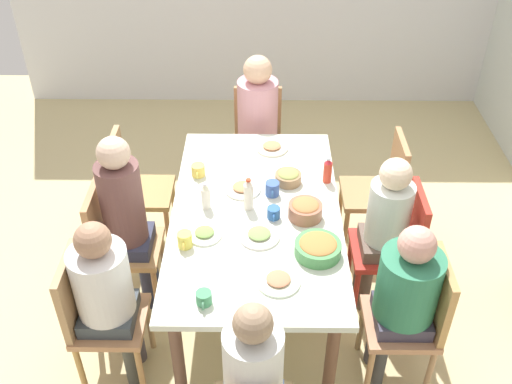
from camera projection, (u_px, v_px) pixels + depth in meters
ground_plane at (256, 296)px, 4.07m from camera, size 6.82×6.82×0.00m
dining_table at (256, 221)px, 3.65m from camera, size 1.81×1.04×0.76m
chair_0 at (396, 242)px, 3.75m from camera, size 0.40×0.40×0.90m
person_0 at (385, 222)px, 3.65m from camera, size 0.30×0.30×1.15m
chair_1 at (116, 240)px, 3.76m from camera, size 0.40×0.40×0.90m
person_1 at (125, 212)px, 3.62m from camera, size 0.30×0.30×1.28m
chair_2 at (95, 313)px, 3.29m from camera, size 0.40×0.40×0.90m
person_2 at (106, 290)px, 3.17m from camera, size 0.32×0.32×1.15m
person_3 at (253, 382)px, 2.68m from camera, size 0.30×0.30×1.23m
chair_4 at (258, 136)px, 4.78m from camera, size 0.40×0.40×0.90m
person_4 at (258, 116)px, 4.56m from camera, size 0.31×0.31×1.24m
chair_5 at (381, 186)px, 4.23m from camera, size 0.40×0.40×0.90m
chair_6 at (133, 185)px, 4.24m from camera, size 0.40×0.40×0.90m
chair_7 at (416, 315)px, 3.27m from camera, size 0.40×0.40×0.90m
person_7 at (405, 292)px, 3.16m from camera, size 0.34×0.34×1.14m
plate_0 at (259, 235)px, 3.41m from camera, size 0.24×0.24×0.04m
plate_1 at (272, 147)px, 4.16m from camera, size 0.23×0.23×0.04m
plate_2 at (243, 188)px, 3.77m from camera, size 0.23×0.23×0.04m
plate_3 at (205, 234)px, 3.42m from camera, size 0.21×0.21×0.04m
plate_4 at (278, 280)px, 3.12m from camera, size 0.24×0.24×0.04m
bowl_0 at (288, 177)px, 3.82m from camera, size 0.17×0.17×0.09m
bowl_1 at (305, 210)px, 3.53m from camera, size 0.21×0.21×0.11m
bowl_2 at (318, 248)px, 3.27m from camera, size 0.26×0.26×0.10m
cup_0 at (272, 189)px, 3.71m from camera, size 0.12×0.09×0.09m
cup_1 at (198, 170)px, 3.89m from camera, size 0.13×0.09×0.08m
cup_2 at (204, 298)px, 2.99m from camera, size 0.12×0.08×0.07m
cup_3 at (185, 240)px, 3.33m from camera, size 0.12×0.08×0.09m
cup_4 at (274, 213)px, 3.54m from camera, size 0.11×0.08×0.07m
bottle_0 at (328, 171)px, 3.80m from camera, size 0.06×0.06×0.19m
bottle_1 at (249, 195)px, 3.57m from camera, size 0.06×0.06×0.22m
bottle_2 at (206, 196)px, 3.59m from camera, size 0.06×0.06×0.18m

